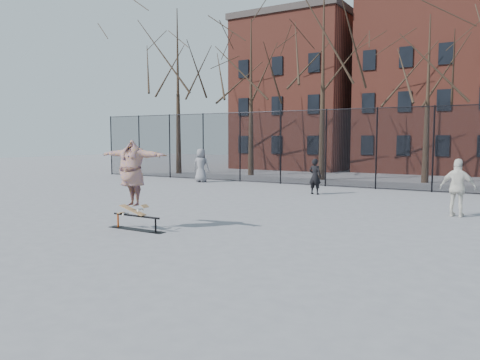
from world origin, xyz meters
The scene contains 10 objects.
ground centered at (0.00, 0.00, 0.00)m, with size 100.00×100.00×0.00m, color slate.
skate_rail centered at (-1.58, -0.74, 0.16)m, with size 1.86×0.28×0.41m.
skateboard centered at (-1.70, -0.74, 0.46)m, with size 0.90×0.22×0.11m, color #9B6D3E, non-canonical shape.
skater centered at (-1.70, -0.74, 1.41)m, with size 2.20×0.60×1.79m, color #4A3E9B.
bystander_grey centered at (-8.33, 11.57, 0.96)m, with size 0.94×0.61×1.92m, color slate.
bystander_black centered at (-0.54, 9.45, 0.80)m, with size 0.58×0.38×1.60m, color black.
bystander_white centered at (5.63, 6.14, 0.92)m, with size 1.08×0.45×1.85m, color silver.
fence centered at (-0.01, 13.00, 2.05)m, with size 34.03×0.07×4.00m.
tree_row centered at (-0.25, 17.15, 7.36)m, with size 33.66×7.46×10.67m.
rowhouses centered at (0.72, 26.00, 6.06)m, with size 29.00×7.00×13.00m.
Camera 1 is at (7.35, -10.02, 2.48)m, focal length 35.00 mm.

